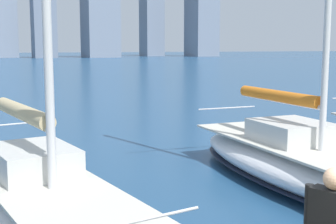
{
  "coord_description": "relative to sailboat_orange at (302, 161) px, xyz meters",
  "views": [
    {
      "loc": [
        4.1,
        2.41,
        3.58
      ],
      "look_at": [
        -0.02,
        -6.58,
        2.2
      ],
      "focal_mm": 50.0,
      "sensor_mm": 36.0,
      "label": 1
    }
  ],
  "objects": [
    {
      "name": "sailboat_orange",
      "position": [
        0.0,
        0.0,
        0.0
      ],
      "size": [
        3.24,
        9.16,
        12.65
      ],
      "color": "white",
      "rests_on": "ground"
    },
    {
      "name": "sailboat_tan",
      "position": [
        6.73,
        0.38,
        -0.0
      ],
      "size": [
        3.6,
        8.99,
        11.09
      ],
      "color": "white",
      "rests_on": "ground"
    }
  ]
}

